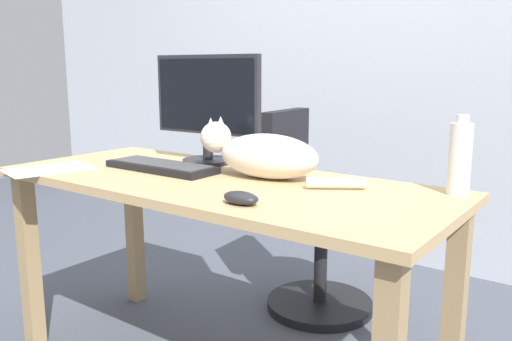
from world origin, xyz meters
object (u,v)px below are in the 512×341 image
(keyboard, at_px, (162,166))
(water_bottle, at_px, (460,158))
(computer_mouse, at_px, (241,198))
(cat, at_px, (262,154))
(office_chair, at_px, (311,226))
(monitor, at_px, (207,105))

(keyboard, relative_size, water_bottle, 1.88)
(computer_mouse, distance_m, water_bottle, 0.65)
(water_bottle, bearing_deg, cat, -167.00)
(office_chair, bearing_deg, monitor, -112.28)
(office_chair, xyz_separation_m, water_bottle, (0.75, -0.44, 0.45))
(cat, bearing_deg, computer_mouse, -63.63)
(keyboard, bearing_deg, water_bottle, 14.19)
(keyboard, distance_m, water_bottle, 1.01)
(keyboard, distance_m, cat, 0.39)
(keyboard, distance_m, computer_mouse, 0.58)
(cat, height_order, computer_mouse, cat)
(cat, height_order, water_bottle, water_bottle)
(monitor, height_order, cat, monitor)
(computer_mouse, bearing_deg, water_bottle, 46.42)
(monitor, relative_size, cat, 0.78)
(office_chair, distance_m, keyboard, 0.81)
(cat, distance_m, water_bottle, 0.62)
(monitor, height_order, water_bottle, monitor)
(cat, bearing_deg, water_bottle, 13.00)
(monitor, height_order, computer_mouse, monitor)
(monitor, bearing_deg, keyboard, -99.93)
(cat, bearing_deg, monitor, 162.74)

